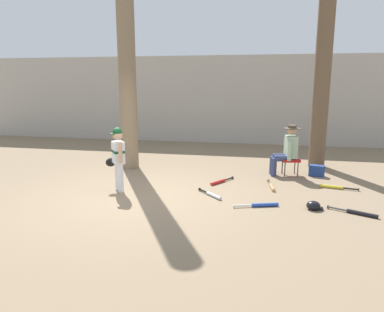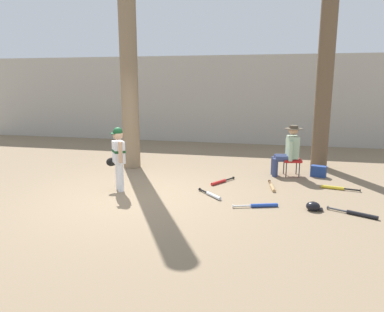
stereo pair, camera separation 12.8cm
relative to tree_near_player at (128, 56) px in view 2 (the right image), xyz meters
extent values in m
plane|color=#7F6B51|center=(1.02, -2.33, -2.82)|extent=(60.00, 60.00, 0.00)
cube|color=#ADA89E|center=(1.02, 4.43, -1.27)|extent=(18.00, 0.36, 3.10)
cylinder|color=#7F6B51|center=(0.00, 0.00, 0.21)|extent=(0.43, 0.43, 6.06)
cone|color=#7F6B51|center=(0.00, 0.00, -2.82)|extent=(0.58, 0.58, 0.26)
cylinder|color=brown|center=(4.77, 1.11, -0.28)|extent=(0.41, 0.41, 5.08)
cone|color=brown|center=(4.77, 1.11, -2.82)|extent=(0.65, 0.65, 0.25)
cylinder|color=white|center=(0.60, -2.07, -2.53)|extent=(0.12, 0.12, 0.58)
cylinder|color=white|center=(0.49, -1.93, -2.53)|extent=(0.12, 0.12, 0.58)
cube|color=white|center=(0.54, -2.00, -2.02)|extent=(0.34, 0.36, 0.44)
cube|color=#144723|center=(0.54, -2.00, -1.99)|extent=(0.35, 0.37, 0.05)
sphere|color=tan|center=(0.54, -2.00, -1.67)|extent=(0.20, 0.20, 0.20)
sphere|color=#144723|center=(0.54, -2.00, -1.61)|extent=(0.19, 0.19, 0.19)
cube|color=#144723|center=(0.47, -2.06, -1.63)|extent=(0.16, 0.17, 0.02)
cylinder|color=tan|center=(0.67, -2.20, -1.98)|extent=(0.11, 0.11, 0.42)
cylinder|color=tan|center=(0.38, -1.86, -2.10)|extent=(0.11, 0.11, 0.40)
ellipsoid|color=black|center=(0.32, -1.88, -2.26)|extent=(0.25, 0.23, 0.18)
cube|color=red|center=(4.03, -0.01, -2.44)|extent=(0.46, 0.46, 0.06)
cylinder|color=#333338|center=(3.90, -0.18, -2.63)|extent=(0.02, 0.02, 0.38)
cylinder|color=#333338|center=(3.85, 0.11, -2.63)|extent=(0.02, 0.02, 0.38)
cylinder|color=#333338|center=(4.20, -0.13, -2.63)|extent=(0.02, 0.02, 0.38)
cylinder|color=#333338|center=(4.15, 0.16, -2.63)|extent=(0.02, 0.02, 0.38)
cylinder|color=navy|center=(3.65, -0.17, -2.60)|extent=(0.13, 0.13, 0.43)
cylinder|color=navy|center=(3.62, 0.02, -2.60)|extent=(0.13, 0.13, 0.43)
cylinder|color=navy|center=(3.85, -0.14, -2.39)|extent=(0.42, 0.21, 0.15)
cylinder|color=navy|center=(3.81, 0.06, -2.39)|extent=(0.42, 0.21, 0.15)
cube|color=#99B293|center=(4.03, -0.01, -2.13)|extent=(0.30, 0.39, 0.52)
cylinder|color=#99B293|center=(3.98, -0.24, -2.19)|extent=(0.10, 0.10, 0.46)
cylinder|color=#99B293|center=(3.91, 0.19, -2.19)|extent=(0.10, 0.10, 0.46)
sphere|color=tan|center=(4.03, -0.01, -1.73)|extent=(0.22, 0.22, 0.22)
cylinder|color=#4C4233|center=(4.03, -0.01, -1.69)|extent=(0.40, 0.40, 0.02)
cylinder|color=#4C4233|center=(4.03, -0.01, -1.66)|extent=(0.20, 0.20, 0.09)
cube|color=navy|center=(4.65, 0.04, -2.69)|extent=(0.38, 0.27, 0.26)
cylinder|color=tan|center=(3.61, -1.25, -2.78)|extent=(0.13, 0.45, 0.07)
cylinder|color=brown|center=(3.55, -0.88, -2.78)|extent=(0.07, 0.30, 0.03)
cylinder|color=brown|center=(3.53, -0.74, -2.78)|extent=(0.06, 0.02, 0.06)
cylinder|color=black|center=(5.07, -2.50, -2.78)|extent=(0.47, 0.27, 0.07)
cylinder|color=#4C4C51|center=(4.70, -2.33, -2.78)|extent=(0.31, 0.17, 0.03)
cylinder|color=#4C4C51|center=(4.56, -2.26, -2.78)|extent=(0.04, 0.06, 0.06)
cylinder|color=#2347AD|center=(3.47, -2.39, -2.78)|extent=(0.48, 0.21, 0.07)
cylinder|color=silver|center=(3.08, -2.51, -2.78)|extent=(0.32, 0.13, 0.03)
cylinder|color=silver|center=(2.93, -2.56, -2.78)|extent=(0.03, 0.06, 0.06)
cylinder|color=red|center=(2.45, -1.09, -2.78)|extent=(0.29, 0.42, 0.07)
cylinder|color=black|center=(2.65, -0.77, -2.78)|extent=(0.18, 0.27, 0.03)
cylinder|color=black|center=(2.73, -0.64, -2.78)|extent=(0.06, 0.04, 0.06)
cylinder|color=#B7BCC6|center=(2.50, -2.05, -2.78)|extent=(0.35, 0.36, 0.07)
cylinder|color=black|center=(2.25, -1.78, -2.78)|extent=(0.22, 0.23, 0.03)
cylinder|color=black|center=(2.15, -1.68, -2.78)|extent=(0.05, 0.05, 0.06)
cylinder|color=yellow|center=(4.82, -0.95, -2.78)|extent=(0.45, 0.15, 0.07)
cylinder|color=black|center=(5.19, -1.02, -2.78)|extent=(0.30, 0.09, 0.03)
cylinder|color=black|center=(5.34, -1.05, -2.78)|extent=(0.03, 0.06, 0.06)
ellipsoid|color=black|center=(4.30, -2.36, -2.75)|extent=(0.24, 0.22, 0.16)
cube|color=black|center=(4.41, -2.36, -2.78)|extent=(0.10, 0.12, 0.02)
camera|label=1|loc=(3.43, -8.66, -0.62)|focal=33.77mm
camera|label=2|loc=(3.56, -8.63, -0.62)|focal=33.77mm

